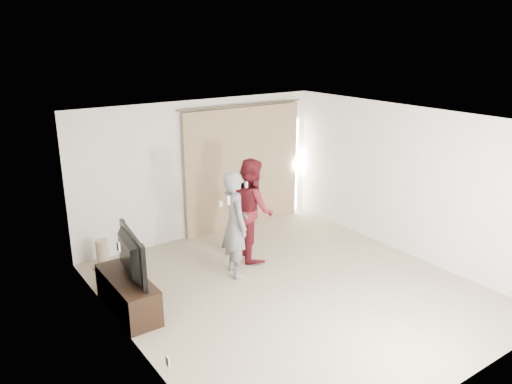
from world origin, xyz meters
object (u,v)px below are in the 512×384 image
person_man (235,224)px  person_woman (252,209)px  tv_console (128,294)px  tv (124,256)px

person_man → person_woman: person_woman is taller
tv_console → person_woman: size_ratio=0.76×
tv_console → tv: bearing=0.0°
tv_console → person_man: person_man is taller
person_man → person_woman: (0.60, 0.40, 0.02)m
tv → person_man: (1.84, 0.08, 0.02)m
tv_console → tv: 0.59m
tv_console → person_man: size_ratio=0.77×
tv_console → tv: tv is taller
tv_console → person_man: 1.94m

